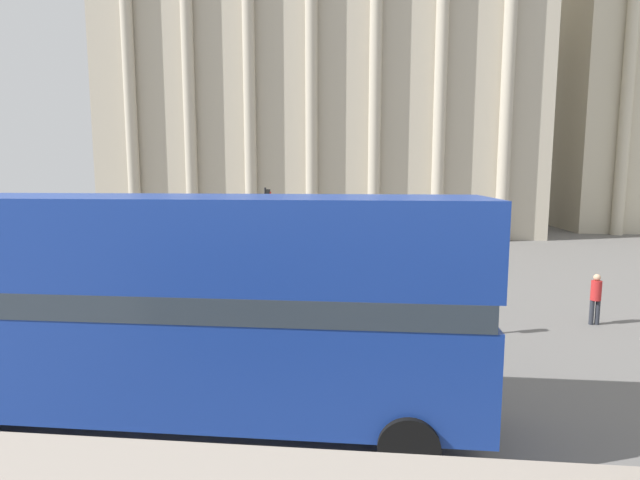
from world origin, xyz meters
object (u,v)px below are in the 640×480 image
(pedestrian_red, at_px, (596,296))
(traffic_light_near, at_px, (421,259))
(double_decker_bus, at_px, (194,302))
(car_silver, at_px, (283,293))
(traffic_light_far, at_px, (267,212))
(plaza_building_left, at_px, (322,86))
(pedestrian_grey, at_px, (310,227))
(traffic_light_mid, at_px, (409,231))
(pedestrian_black, at_px, (451,251))
(pedestrian_white, at_px, (272,244))

(pedestrian_red, bearing_deg, traffic_light_near, 178.73)
(double_decker_bus, height_order, car_silver, double_decker_bus)
(traffic_light_far, xyz_separation_m, pedestrian_red, (13.28, -12.30, -1.69))
(plaza_building_left, relative_size, pedestrian_grey, 20.85)
(traffic_light_mid, bearing_deg, plaza_building_left, 104.99)
(pedestrian_red, distance_m, pedestrian_black, 9.22)
(traffic_light_far, xyz_separation_m, pedestrian_grey, (1.65, 7.51, -1.67))
(double_decker_bus, distance_m, pedestrian_black, 17.88)
(traffic_light_mid, relative_size, pedestrian_black, 1.92)
(plaza_building_left, relative_size, pedestrian_black, 19.62)
(pedestrian_black, bearing_deg, car_silver, -143.12)
(traffic_light_far, distance_m, pedestrian_grey, 7.87)
(traffic_light_far, bearing_deg, plaza_building_left, 84.41)
(pedestrian_red, relative_size, pedestrian_black, 0.92)
(double_decker_bus, relative_size, pedestrian_white, 5.81)
(traffic_light_mid, relative_size, traffic_light_far, 0.85)
(pedestrian_white, height_order, pedestrian_grey, pedestrian_white)
(pedestrian_white, bearing_deg, pedestrian_grey, 159.62)
(car_silver, bearing_deg, pedestrian_white, 29.17)
(double_decker_bus, xyz_separation_m, pedestrian_grey, (-1.13, 27.44, -1.47))
(traffic_light_mid, height_order, pedestrian_white, traffic_light_mid)
(traffic_light_mid, xyz_separation_m, pedestrian_red, (5.47, -6.18, -1.32))
(double_decker_bus, height_order, pedestrian_grey, double_decker_bus)
(traffic_light_near, bearing_deg, traffic_light_far, 117.40)
(pedestrian_white, relative_size, pedestrian_grey, 1.08)
(double_decker_bus, xyz_separation_m, traffic_light_near, (4.72, 5.45, -0.02))
(plaza_building_left, bearing_deg, traffic_light_near, -79.42)
(pedestrian_white, bearing_deg, double_decker_bus, -8.35)
(traffic_light_near, relative_size, pedestrian_red, 2.23)
(double_decker_bus, distance_m, traffic_light_far, 20.13)
(plaza_building_left, xyz_separation_m, pedestrian_red, (11.62, -29.17, -11.76))
(plaza_building_left, height_order, pedestrian_red, plaza_building_left)
(car_silver, xyz_separation_m, pedestrian_white, (-2.31, 9.74, 0.36))
(plaza_building_left, distance_m, pedestrian_white, 22.33)
(plaza_building_left, bearing_deg, pedestrian_white, -92.76)
(traffic_light_mid, distance_m, car_silver, 7.65)
(pedestrian_white, bearing_deg, traffic_light_mid, 45.85)
(traffic_light_mid, distance_m, pedestrian_black, 3.55)
(car_silver, bearing_deg, pedestrian_grey, 19.91)
(pedestrian_white, bearing_deg, pedestrian_red, 36.12)
(traffic_light_near, xyz_separation_m, pedestrian_red, (5.77, 2.18, -1.47))
(traffic_light_far, relative_size, pedestrian_red, 2.45)
(traffic_light_far, bearing_deg, traffic_light_mid, -38.08)
(pedestrian_grey, distance_m, pedestrian_black, 13.97)
(car_silver, xyz_separation_m, pedestrian_black, (7.00, 8.24, 0.34))
(traffic_light_far, xyz_separation_m, pedestrian_black, (10.05, -3.66, -1.60))
(traffic_light_near, relative_size, pedestrian_black, 2.05)
(traffic_light_mid, height_order, pedestrian_grey, traffic_light_mid)
(pedestrian_grey, height_order, pedestrian_black, pedestrian_black)
(plaza_building_left, relative_size, pedestrian_white, 19.32)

